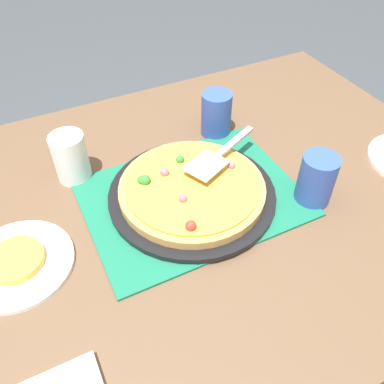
{
  "coord_description": "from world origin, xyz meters",
  "views": [
    {
      "loc": [
        -0.29,
        -0.59,
        1.41
      ],
      "look_at": [
        0.0,
        0.0,
        0.77
      ],
      "focal_mm": 37.72,
      "sensor_mm": 36.0,
      "label": 1
    }
  ],
  "objects_px": {
    "plate_far_right": "(18,264)",
    "cup_corner": "(316,180)",
    "cup_far": "(216,114)",
    "cup_near": "(71,157)",
    "pizza_server": "(218,155)",
    "served_slice_right": "(15,260)",
    "pizza": "(192,188)",
    "pizza_pan": "(192,194)"
  },
  "relations": [
    {
      "from": "cup_far",
      "to": "cup_corner",
      "type": "xyz_separation_m",
      "value": [
        0.07,
        -0.32,
        0.0
      ]
    },
    {
      "from": "cup_far",
      "to": "cup_corner",
      "type": "bearing_deg",
      "value": -77.24
    },
    {
      "from": "cup_far",
      "to": "pizza_server",
      "type": "height_order",
      "value": "cup_far"
    },
    {
      "from": "cup_near",
      "to": "cup_corner",
      "type": "xyz_separation_m",
      "value": [
        0.46,
        -0.32,
        0.0
      ]
    },
    {
      "from": "plate_far_right",
      "to": "cup_far",
      "type": "distance_m",
      "value": 0.6
    },
    {
      "from": "pizza",
      "to": "pizza_server",
      "type": "distance_m",
      "value": 0.1
    },
    {
      "from": "cup_near",
      "to": "pizza_server",
      "type": "xyz_separation_m",
      "value": [
        0.31,
        -0.15,
        0.01
      ]
    },
    {
      "from": "pizza_pan",
      "to": "cup_corner",
      "type": "bearing_deg",
      "value": -26.67
    },
    {
      "from": "pizza_pan",
      "to": "pizza",
      "type": "height_order",
      "value": "pizza"
    },
    {
      "from": "plate_far_right",
      "to": "pizza_server",
      "type": "distance_m",
      "value": 0.49
    },
    {
      "from": "plate_far_right",
      "to": "served_slice_right",
      "type": "xyz_separation_m",
      "value": [
        0.0,
        -0.0,
        0.01
      ]
    },
    {
      "from": "served_slice_right",
      "to": "cup_near",
      "type": "bearing_deg",
      "value": 50.84
    },
    {
      "from": "plate_far_right",
      "to": "cup_near",
      "type": "bearing_deg",
      "value": 50.84
    },
    {
      "from": "served_slice_right",
      "to": "cup_near",
      "type": "xyz_separation_m",
      "value": [
        0.17,
        0.21,
        0.04
      ]
    },
    {
      "from": "pizza_pan",
      "to": "plate_far_right",
      "type": "relative_size",
      "value": 1.73
    },
    {
      "from": "cup_near",
      "to": "pizza_server",
      "type": "bearing_deg",
      "value": -26.07
    },
    {
      "from": "plate_far_right",
      "to": "cup_far",
      "type": "relative_size",
      "value": 1.83
    },
    {
      "from": "pizza",
      "to": "served_slice_right",
      "type": "bearing_deg",
      "value": -177.66
    },
    {
      "from": "plate_far_right",
      "to": "pizza_server",
      "type": "height_order",
      "value": "pizza_server"
    },
    {
      "from": "pizza_pan",
      "to": "plate_far_right",
      "type": "height_order",
      "value": "pizza_pan"
    },
    {
      "from": "cup_near",
      "to": "pizza_pan",
      "type": "bearing_deg",
      "value": -41.07
    },
    {
      "from": "pizza",
      "to": "cup_far",
      "type": "xyz_separation_m",
      "value": [
        0.17,
        0.2,
        0.03
      ]
    },
    {
      "from": "pizza_pan",
      "to": "pizza",
      "type": "distance_m",
      "value": 0.02
    },
    {
      "from": "plate_far_right",
      "to": "pizza_server",
      "type": "relative_size",
      "value": 0.97
    },
    {
      "from": "pizza_pan",
      "to": "cup_far",
      "type": "relative_size",
      "value": 3.17
    },
    {
      "from": "plate_far_right",
      "to": "pizza_server",
      "type": "bearing_deg",
      "value": 6.72
    },
    {
      "from": "served_slice_right",
      "to": "pizza",
      "type": "bearing_deg",
      "value": 2.34
    },
    {
      "from": "cup_far",
      "to": "plate_far_right",
      "type": "bearing_deg",
      "value": -158.91
    },
    {
      "from": "plate_far_right",
      "to": "cup_far",
      "type": "bearing_deg",
      "value": 21.09
    },
    {
      "from": "pizza_pan",
      "to": "pizza",
      "type": "bearing_deg",
      "value": 155.77
    },
    {
      "from": "plate_far_right",
      "to": "cup_corner",
      "type": "distance_m",
      "value": 0.65
    },
    {
      "from": "cup_corner",
      "to": "pizza_server",
      "type": "bearing_deg",
      "value": 133.53
    },
    {
      "from": "pizza_pan",
      "to": "cup_near",
      "type": "relative_size",
      "value": 3.17
    },
    {
      "from": "pizza_pan",
      "to": "served_slice_right",
      "type": "distance_m",
      "value": 0.39
    },
    {
      "from": "cup_corner",
      "to": "cup_far",
      "type": "bearing_deg",
      "value": 102.76
    },
    {
      "from": "plate_far_right",
      "to": "cup_far",
      "type": "xyz_separation_m",
      "value": [
        0.56,
        0.22,
        0.06
      ]
    },
    {
      "from": "cup_near",
      "to": "cup_corner",
      "type": "distance_m",
      "value": 0.56
    },
    {
      "from": "cup_corner",
      "to": "plate_far_right",
      "type": "bearing_deg",
      "value": 170.41
    },
    {
      "from": "pizza_server",
      "to": "plate_far_right",
      "type": "bearing_deg",
      "value": -173.28
    },
    {
      "from": "pizza",
      "to": "cup_corner",
      "type": "xyz_separation_m",
      "value": [
        0.25,
        -0.12,
        0.03
      ]
    },
    {
      "from": "plate_far_right",
      "to": "served_slice_right",
      "type": "bearing_deg",
      "value": -90.0
    },
    {
      "from": "pizza",
      "to": "pizza_server",
      "type": "bearing_deg",
      "value": 24.29
    }
  ]
}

